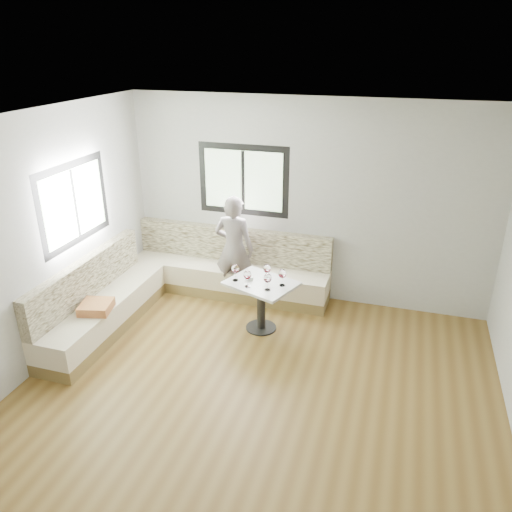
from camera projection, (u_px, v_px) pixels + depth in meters
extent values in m
cube|color=brown|center=(251.00, 404.00, 5.13)|extent=(5.00, 5.00, 0.01)
cube|color=white|center=(250.00, 127.00, 4.01)|extent=(5.00, 5.00, 0.01)
cube|color=#B7B7B2|center=(307.00, 203.00, 6.76)|extent=(5.00, 0.01, 2.80)
cube|color=#B7B7B2|center=(92.00, 507.00, 2.38)|extent=(5.00, 0.01, 2.80)
cube|color=#B7B7B2|center=(25.00, 251.00, 5.24)|extent=(0.01, 5.00, 2.80)
cube|color=black|center=(243.00, 180.00, 6.89)|extent=(1.30, 0.02, 1.00)
cube|color=black|center=(74.00, 203.00, 5.93)|extent=(0.02, 1.30, 1.00)
cube|color=olive|center=(229.00, 288.00, 7.33)|extent=(2.90, 0.55, 0.16)
cube|color=beige|center=(229.00, 274.00, 7.24)|extent=(2.90, 0.55, 0.29)
cube|color=beige|center=(233.00, 244.00, 7.26)|extent=(2.90, 0.14, 0.50)
cube|color=olive|center=(106.00, 324.00, 6.42)|extent=(0.55, 2.25, 0.16)
cube|color=beige|center=(104.00, 308.00, 6.33)|extent=(0.55, 2.25, 0.29)
cube|color=beige|center=(86.00, 278.00, 6.23)|extent=(0.14, 2.25, 0.50)
cube|color=#BD8743|center=(96.00, 307.00, 5.96)|extent=(0.43, 0.43, 0.11)
cylinder|color=black|center=(261.00, 327.00, 6.47)|extent=(0.39, 0.39, 0.02)
cylinder|color=black|center=(261.00, 307.00, 6.35)|extent=(0.11, 0.11, 0.63)
cube|color=silver|center=(261.00, 284.00, 6.21)|extent=(0.98, 0.87, 0.04)
imported|color=#685F5F|center=(234.00, 249.00, 6.91)|extent=(0.57, 0.38, 1.54)
cylinder|color=white|center=(249.00, 278.00, 6.28)|extent=(0.10, 0.10, 0.04)
sphere|color=black|center=(251.00, 277.00, 6.28)|extent=(0.02, 0.02, 0.02)
sphere|color=black|center=(249.00, 277.00, 6.28)|extent=(0.02, 0.02, 0.02)
sphere|color=black|center=(249.00, 278.00, 6.26)|extent=(0.02, 0.02, 0.02)
cylinder|color=white|center=(235.00, 280.00, 6.26)|extent=(0.07, 0.07, 0.01)
cylinder|color=white|center=(235.00, 276.00, 6.24)|extent=(0.01, 0.01, 0.09)
ellipsoid|color=white|center=(235.00, 269.00, 6.19)|extent=(0.10, 0.10, 0.12)
cylinder|color=#49030B|center=(235.00, 271.00, 6.21)|extent=(0.07, 0.07, 0.02)
cylinder|color=white|center=(248.00, 286.00, 6.10)|extent=(0.07, 0.07, 0.01)
cylinder|color=white|center=(248.00, 283.00, 6.08)|extent=(0.01, 0.01, 0.09)
ellipsoid|color=white|center=(247.00, 275.00, 6.04)|extent=(0.10, 0.10, 0.12)
cylinder|color=#49030B|center=(247.00, 277.00, 6.05)|extent=(0.07, 0.07, 0.02)
cylinder|color=white|center=(267.00, 290.00, 6.02)|extent=(0.07, 0.07, 0.01)
cylinder|color=white|center=(268.00, 286.00, 5.99)|extent=(0.01, 0.01, 0.09)
ellipsoid|color=white|center=(268.00, 278.00, 5.95)|extent=(0.10, 0.10, 0.12)
cylinder|color=#49030B|center=(268.00, 280.00, 5.96)|extent=(0.07, 0.07, 0.02)
cylinder|color=white|center=(267.00, 280.00, 6.27)|extent=(0.07, 0.07, 0.01)
cylinder|color=white|center=(267.00, 276.00, 6.24)|extent=(0.01, 0.01, 0.09)
ellipsoid|color=white|center=(267.00, 268.00, 6.20)|extent=(0.10, 0.10, 0.12)
cylinder|color=#49030B|center=(267.00, 271.00, 6.21)|extent=(0.07, 0.07, 0.02)
cylinder|color=white|center=(282.00, 285.00, 6.13)|extent=(0.07, 0.07, 0.01)
cylinder|color=white|center=(282.00, 281.00, 6.11)|extent=(0.01, 0.01, 0.09)
ellipsoid|color=white|center=(282.00, 274.00, 6.06)|extent=(0.10, 0.10, 0.12)
cylinder|color=#49030B|center=(282.00, 276.00, 6.08)|extent=(0.07, 0.07, 0.02)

